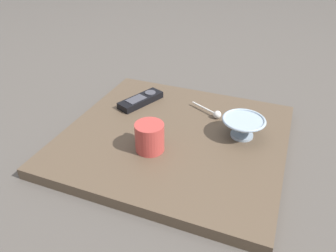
% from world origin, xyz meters
% --- Properties ---
extents(ground_plane, '(6.00, 6.00, 0.00)m').
position_xyz_m(ground_plane, '(0.00, 0.00, 0.00)').
color(ground_plane, '#47423D').
extents(table, '(0.66, 0.62, 0.03)m').
position_xyz_m(table, '(0.00, 0.00, 0.02)').
color(table, '#4C3D2D').
rests_on(table, ground).
extents(cereal_bowl, '(0.13, 0.13, 0.06)m').
position_xyz_m(cereal_bowl, '(0.19, 0.07, 0.07)').
color(cereal_bowl, '#8C9EAD').
rests_on(cereal_bowl, table).
extents(coffee_mug, '(0.10, 0.09, 0.08)m').
position_xyz_m(coffee_mug, '(-0.04, -0.10, 0.08)').
color(coffee_mug, '#A53833').
rests_on(coffee_mug, table).
extents(teaspoon, '(0.12, 0.07, 0.03)m').
position_xyz_m(teaspoon, '(0.09, 0.14, 0.05)').
color(teaspoon, silver).
rests_on(teaspoon, table).
extents(tv_remote_near, '(0.12, 0.18, 0.03)m').
position_xyz_m(tv_remote_near, '(-0.18, 0.14, 0.05)').
color(tv_remote_near, black).
rests_on(tv_remote_near, table).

